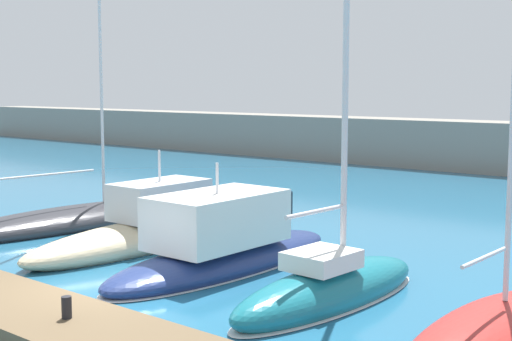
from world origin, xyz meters
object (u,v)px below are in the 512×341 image
motorboat_navy_third (224,246)px  sailboat_teal_fourth (329,287)px  sailboat_red_fifth (491,332)px  motorboat_sand_second (151,228)px  sailboat_charcoal_nearest (75,219)px  dock_bollard (67,307)px

motorboat_navy_third → sailboat_teal_fourth: bearing=-102.2°
sailboat_teal_fourth → sailboat_red_fifth: bearing=-90.2°
motorboat_sand_second → sailboat_charcoal_nearest: bearing=84.0°
sailboat_teal_fourth → motorboat_sand_second: bearing=82.2°
sailboat_red_fifth → sailboat_teal_fourth: bearing=87.6°
motorboat_sand_second → sailboat_red_fifth: (11.56, -1.60, -0.30)m
sailboat_charcoal_nearest → dock_bollard: 11.98m
motorboat_navy_third → sailboat_teal_fourth: 4.16m
motorboat_sand_second → sailboat_teal_fourth: size_ratio=0.82×
motorboat_navy_third → dock_bollard: bearing=-166.8°
motorboat_navy_third → sailboat_charcoal_nearest: bearing=83.1°
motorboat_navy_third → sailboat_red_fifth: (7.94, -1.05, -0.37)m
sailboat_charcoal_nearest → motorboat_sand_second: size_ratio=2.04×
motorboat_navy_third → sailboat_red_fifth: bearing=-97.7°
motorboat_sand_second → motorboat_navy_third: size_ratio=1.05×
sailboat_teal_fourth → dock_bollard: (-2.60, -5.31, 0.28)m
dock_bollard → motorboat_navy_third: bearing=103.3°
sailboat_red_fifth → motorboat_navy_third: bearing=82.8°
motorboat_sand_second → dock_bollard: size_ratio=20.62×
motorboat_navy_third → sailboat_red_fifth: 8.02m
sailboat_charcoal_nearest → sailboat_red_fifth: (16.08, -2.02, -0.01)m
sailboat_charcoal_nearest → motorboat_sand_second: bearing=-91.4°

